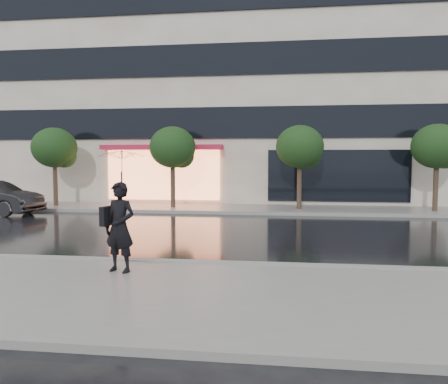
# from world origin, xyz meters

# --- Properties ---
(ground) EXTENTS (120.00, 120.00, 0.00)m
(ground) POSITION_xyz_m (0.00, 0.00, 0.00)
(ground) COLOR black
(ground) RESTS_ON ground
(sidewalk_near) EXTENTS (60.00, 4.50, 0.12)m
(sidewalk_near) POSITION_xyz_m (0.00, -3.25, 0.06)
(sidewalk_near) COLOR slate
(sidewalk_near) RESTS_ON ground
(sidewalk_far) EXTENTS (60.00, 3.50, 0.12)m
(sidewalk_far) POSITION_xyz_m (0.00, 10.25, 0.06)
(sidewalk_far) COLOR slate
(sidewalk_far) RESTS_ON ground
(curb_near) EXTENTS (60.00, 0.25, 0.14)m
(curb_near) POSITION_xyz_m (0.00, -1.00, 0.07)
(curb_near) COLOR gray
(curb_near) RESTS_ON ground
(curb_far) EXTENTS (60.00, 0.25, 0.14)m
(curb_far) POSITION_xyz_m (0.00, 8.50, 0.07)
(curb_far) COLOR gray
(curb_far) RESTS_ON ground
(office_building) EXTENTS (30.00, 12.76, 18.00)m
(office_building) POSITION_xyz_m (-0.00, 17.97, 9.00)
(office_building) COLOR beige
(office_building) RESTS_ON ground
(tree_far_west) EXTENTS (2.20, 2.20, 3.99)m
(tree_far_west) POSITION_xyz_m (-8.94, 10.03, 2.92)
(tree_far_west) COLOR #33261C
(tree_far_west) RESTS_ON ground
(tree_mid_west) EXTENTS (2.20, 2.20, 3.99)m
(tree_mid_west) POSITION_xyz_m (-2.94, 10.03, 2.92)
(tree_mid_west) COLOR #33261C
(tree_mid_west) RESTS_ON ground
(tree_mid_east) EXTENTS (2.20, 2.20, 3.99)m
(tree_mid_east) POSITION_xyz_m (3.06, 10.03, 2.92)
(tree_mid_east) COLOR #33261C
(tree_mid_east) RESTS_ON ground
(tree_far_east) EXTENTS (2.20, 2.20, 3.99)m
(tree_far_east) POSITION_xyz_m (9.06, 10.03, 2.92)
(tree_far_east) COLOR #33261C
(tree_far_east) RESTS_ON ground
(pedestrian_with_umbrella) EXTENTS (1.13, 1.14, 2.49)m
(pedestrian_with_umbrella) POSITION_xyz_m (-1.07, -2.05, 1.70)
(pedestrian_with_umbrella) COLOR black
(pedestrian_with_umbrella) RESTS_ON sidewalk_near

